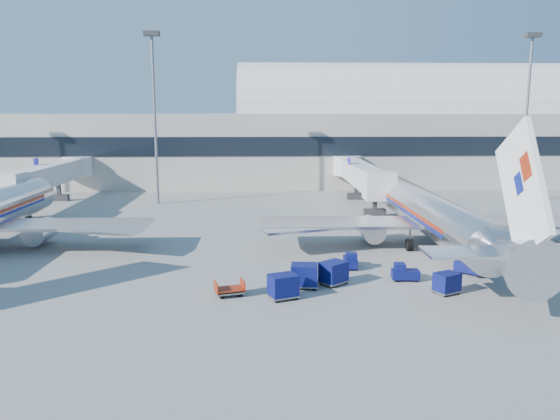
{
  "coord_description": "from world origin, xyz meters",
  "views": [
    {
      "loc": [
        -5.76,
        -43.74,
        12.28
      ],
      "look_at": [
        -4.17,
        6.0,
        3.35
      ],
      "focal_mm": 35.0,
      "sensor_mm": 36.0,
      "label": 1
    }
  ],
  "objects_px": {
    "jetbridge_near": "(359,174)",
    "tug_lead": "(404,273)",
    "cart_train_b": "(304,275)",
    "cart_open_red": "(230,290)",
    "mast_east": "(528,93)",
    "tug_left": "(350,261)",
    "jetbridge_mid": "(52,175)",
    "cart_solo_near": "(447,283)",
    "barrier_near": "(534,249)",
    "airliner_main": "(436,217)",
    "mast_west": "(154,93)",
    "cart_train_c": "(283,286)",
    "cart_train_a": "(334,272)",
    "tug_right": "(470,265)"
  },
  "relations": [
    {
      "from": "airliner_main",
      "to": "cart_train_a",
      "type": "xyz_separation_m",
      "value": [
        -10.68,
        -10.46,
        -2.03
      ]
    },
    {
      "from": "tug_lead",
      "to": "cart_train_b",
      "type": "distance_m",
      "value": 7.68
    },
    {
      "from": "cart_train_a",
      "to": "mast_east",
      "type": "bearing_deg",
      "value": 9.67
    },
    {
      "from": "jetbridge_mid",
      "to": "cart_solo_near",
      "type": "relative_size",
      "value": 13.37
    },
    {
      "from": "mast_west",
      "to": "barrier_near",
      "type": "xyz_separation_m",
      "value": [
        38.0,
        -28.0,
        -14.34
      ]
    },
    {
      "from": "mast_west",
      "to": "tug_left",
      "type": "height_order",
      "value": "mast_west"
    },
    {
      "from": "jetbridge_near",
      "to": "cart_open_red",
      "type": "xyz_separation_m",
      "value": [
        -15.63,
        -39.03,
        -3.56
      ]
    },
    {
      "from": "cart_solo_near",
      "to": "cart_open_red",
      "type": "xyz_separation_m",
      "value": [
        -14.86,
        0.04,
        -0.41
      ]
    },
    {
      "from": "cart_train_b",
      "to": "cart_open_red",
      "type": "height_order",
      "value": "cart_train_b"
    },
    {
      "from": "jetbridge_near",
      "to": "tug_lead",
      "type": "relative_size",
      "value": 13.38
    },
    {
      "from": "cart_solo_near",
      "to": "barrier_near",
      "type": "bearing_deg",
      "value": 15.1
    },
    {
      "from": "cart_train_b",
      "to": "tug_left",
      "type": "bearing_deg",
      "value": 55.44
    },
    {
      "from": "barrier_near",
      "to": "cart_train_b",
      "type": "bearing_deg",
      "value": -157.36
    },
    {
      "from": "jetbridge_mid",
      "to": "mast_east",
      "type": "relative_size",
      "value": 1.22
    },
    {
      "from": "airliner_main",
      "to": "tug_right",
      "type": "height_order",
      "value": "airliner_main"
    },
    {
      "from": "mast_east",
      "to": "tug_left",
      "type": "relative_size",
      "value": 10.75
    },
    {
      "from": "mast_west",
      "to": "barrier_near",
      "type": "height_order",
      "value": "mast_west"
    },
    {
      "from": "tug_lead",
      "to": "tug_right",
      "type": "bearing_deg",
      "value": 17.84
    },
    {
      "from": "tug_left",
      "to": "jetbridge_mid",
      "type": "bearing_deg",
      "value": 50.42
    },
    {
      "from": "mast_west",
      "to": "cart_train_a",
      "type": "distance_m",
      "value": 43.12
    },
    {
      "from": "cart_train_a",
      "to": "jetbridge_mid",
      "type": "bearing_deg",
      "value": 92.67
    },
    {
      "from": "jetbridge_mid",
      "to": "cart_train_b",
      "type": "bearing_deg",
      "value": -49.92
    },
    {
      "from": "mast_east",
      "to": "cart_train_c",
      "type": "distance_m",
      "value": 53.81
    },
    {
      "from": "tug_right",
      "to": "cart_train_c",
      "type": "xyz_separation_m",
      "value": [
        -14.6,
        -5.16,
        0.17
      ]
    },
    {
      "from": "airliner_main",
      "to": "cart_train_c",
      "type": "distance_m",
      "value": 19.84
    },
    {
      "from": "tug_right",
      "to": "cart_solo_near",
      "type": "bearing_deg",
      "value": -84.65
    },
    {
      "from": "mast_east",
      "to": "cart_train_b",
      "type": "bearing_deg",
      "value": -131.84
    },
    {
      "from": "airliner_main",
      "to": "tug_left",
      "type": "relative_size",
      "value": 17.71
    },
    {
      "from": "airliner_main",
      "to": "jetbridge_mid",
      "type": "height_order",
      "value": "airliner_main"
    },
    {
      "from": "airliner_main",
      "to": "barrier_near",
      "type": "height_order",
      "value": "airliner_main"
    },
    {
      "from": "cart_train_c",
      "to": "cart_solo_near",
      "type": "distance_m",
      "value": 11.28
    },
    {
      "from": "cart_open_red",
      "to": "jetbridge_near",
      "type": "bearing_deg",
      "value": 52.23
    },
    {
      "from": "jetbridge_near",
      "to": "mast_east",
      "type": "height_order",
      "value": "mast_east"
    },
    {
      "from": "jetbridge_near",
      "to": "barrier_near",
      "type": "distance_m",
      "value": 30.82
    },
    {
      "from": "mast_east",
      "to": "cart_solo_near",
      "type": "distance_m",
      "value": 46.88
    },
    {
      "from": "cart_solo_near",
      "to": "cart_train_a",
      "type": "bearing_deg",
      "value": 135.43
    },
    {
      "from": "tug_lead",
      "to": "tug_left",
      "type": "xyz_separation_m",
      "value": [
        -3.47,
        3.34,
        0.02
      ]
    },
    {
      "from": "tug_lead",
      "to": "tug_right",
      "type": "distance_m",
      "value": 5.66
    },
    {
      "from": "tug_left",
      "to": "cart_open_red",
      "type": "bearing_deg",
      "value": 127.51
    },
    {
      "from": "cart_train_b",
      "to": "cart_open_red",
      "type": "bearing_deg",
      "value": -158.08
    },
    {
      "from": "airliner_main",
      "to": "jetbridge_mid",
      "type": "xyz_separation_m",
      "value": [
        -44.4,
        26.3,
        1.0
      ]
    },
    {
      "from": "airliner_main",
      "to": "tug_lead",
      "type": "bearing_deg",
      "value": -118.72
    },
    {
      "from": "cart_train_c",
      "to": "cart_open_red",
      "type": "height_order",
      "value": "cart_train_c"
    },
    {
      "from": "jetbridge_mid",
      "to": "mast_east",
      "type": "bearing_deg",
      "value": -0.72
    },
    {
      "from": "mast_west",
      "to": "jetbridge_mid",
      "type": "bearing_deg",
      "value": 176.79
    },
    {
      "from": "mast_west",
      "to": "tug_lead",
      "type": "height_order",
      "value": "mast_west"
    },
    {
      "from": "barrier_near",
      "to": "tug_lead",
      "type": "bearing_deg",
      "value": -151.59
    },
    {
      "from": "jetbridge_mid",
      "to": "mast_east",
      "type": "distance_m",
      "value": 65.32
    },
    {
      "from": "airliner_main",
      "to": "tug_lead",
      "type": "xyz_separation_m",
      "value": [
        -5.32,
        -9.71,
        -2.33
      ]
    },
    {
      "from": "jetbridge_near",
      "to": "tug_right",
      "type": "bearing_deg",
      "value": -85.77
    }
  ]
}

